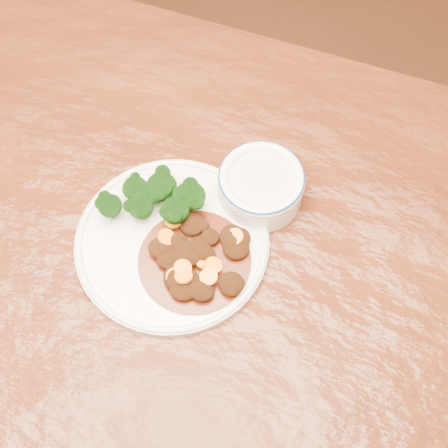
# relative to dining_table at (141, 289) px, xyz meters

# --- Properties ---
(ground) EXTENTS (4.00, 4.00, 0.00)m
(ground) POSITION_rel_dining_table_xyz_m (-0.00, 0.00, -0.67)
(ground) COLOR #452111
(ground) RESTS_ON ground
(dining_table) EXTENTS (1.55, 0.98, 0.75)m
(dining_table) POSITION_rel_dining_table_xyz_m (0.00, 0.00, 0.00)
(dining_table) COLOR #4F200E
(dining_table) RESTS_ON ground
(dinner_plate) EXTENTS (0.26, 0.26, 0.02)m
(dinner_plate) POSITION_rel_dining_table_xyz_m (0.04, 0.05, 0.09)
(dinner_plate) COLOR silver
(dinner_plate) RESTS_ON dining_table
(broccoli_florets) EXTENTS (0.14, 0.08, 0.05)m
(broccoli_florets) POSITION_rel_dining_table_xyz_m (0.00, 0.09, 0.12)
(broccoli_florets) COLOR olive
(broccoli_florets) RESTS_ON dinner_plate
(mince_stew) EXTENTS (0.15, 0.15, 0.03)m
(mince_stew) POSITION_rel_dining_table_xyz_m (0.08, 0.03, 0.10)
(mince_stew) COLOR #4F1B08
(mince_stew) RESTS_ON dinner_plate
(dip_bowl) EXTENTS (0.12, 0.12, 0.05)m
(dip_bowl) POSITION_rel_dining_table_xyz_m (0.13, 0.15, 0.11)
(dip_bowl) COLOR white
(dip_bowl) RESTS_ON dining_table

